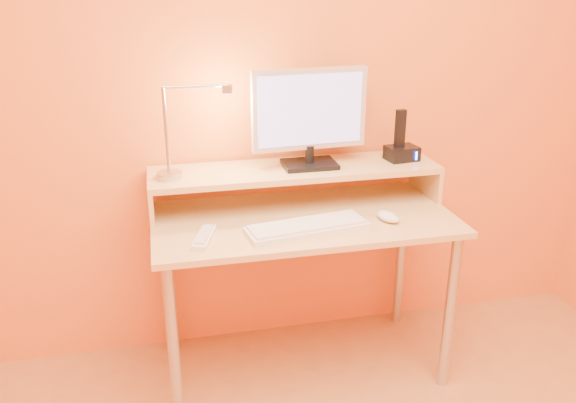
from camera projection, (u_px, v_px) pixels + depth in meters
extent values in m
cube|color=orange|center=(286.00, 71.00, 2.43)|extent=(3.00, 0.04, 2.50)
cylinder|color=#B7B7C0|center=(174.00, 349.00, 2.13)|extent=(0.04, 0.04, 0.69)
cylinder|color=#B7B7C0|center=(450.00, 313.00, 2.35)|extent=(0.04, 0.04, 0.69)
cylinder|color=#B7B7C0|center=(169.00, 283.00, 2.58)|extent=(0.04, 0.04, 0.69)
cylinder|color=#B7B7C0|center=(401.00, 259.00, 2.81)|extent=(0.04, 0.04, 0.69)
cube|color=#E1AF74|center=(304.00, 219.00, 2.34)|extent=(1.20, 0.60, 0.02)
cube|color=#E1AF74|center=(151.00, 199.00, 2.32)|extent=(0.02, 0.30, 0.14)
cube|color=#E1AF74|center=(425.00, 178.00, 2.57)|extent=(0.02, 0.30, 0.14)
cube|color=#E1AF74|center=(295.00, 170.00, 2.42)|extent=(1.20, 0.30, 0.02)
cube|color=black|center=(309.00, 164.00, 2.42)|extent=(0.22, 0.16, 0.02)
cylinder|color=black|center=(310.00, 154.00, 2.41)|extent=(0.04, 0.04, 0.07)
cube|color=silver|center=(310.00, 109.00, 2.35)|extent=(0.48, 0.07, 0.33)
cube|color=black|center=(308.00, 108.00, 2.37)|extent=(0.43, 0.05, 0.28)
cube|color=#A3A5FA|center=(311.00, 110.00, 2.33)|extent=(0.43, 0.04, 0.28)
cylinder|color=#B7B7C0|center=(170.00, 175.00, 2.28)|extent=(0.10, 0.10, 0.02)
cylinder|color=#B7B7C0|center=(166.00, 131.00, 2.21)|extent=(0.01, 0.01, 0.33)
cylinder|color=#B7B7C0|center=(195.00, 86.00, 2.18)|extent=(0.24, 0.01, 0.01)
cylinder|color=#B7B7C0|center=(228.00, 89.00, 2.21)|extent=(0.04, 0.04, 0.03)
cylinder|color=#FFEAC6|center=(228.00, 93.00, 2.21)|extent=(0.03, 0.03, 0.00)
cube|color=black|center=(402.00, 153.00, 2.50)|extent=(0.14, 0.12, 0.06)
cube|color=black|center=(400.00, 128.00, 2.46)|extent=(0.04, 0.03, 0.16)
cube|color=#1E78FF|center=(416.00, 156.00, 2.46)|extent=(0.01, 0.00, 0.04)
cube|color=silver|center=(307.00, 228.00, 2.20)|extent=(0.48, 0.22, 0.02)
ellipsoid|color=silver|center=(388.00, 216.00, 2.28)|extent=(0.10, 0.13, 0.04)
cube|color=silver|center=(205.00, 237.00, 2.12)|extent=(0.11, 0.20, 0.02)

